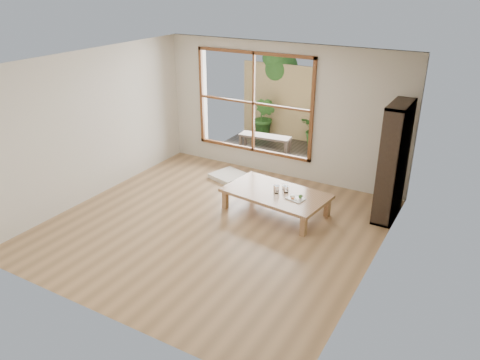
{
  "coord_description": "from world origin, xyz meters",
  "views": [
    {
      "loc": [
        3.65,
        -5.55,
        3.74
      ],
      "look_at": [
        0.07,
        0.7,
        0.55
      ],
      "focal_mm": 35.0,
      "sensor_mm": 36.0,
      "label": 1
    }
  ],
  "objects_px": {
    "low_table": "(276,194)",
    "bookshelf": "(393,162)",
    "food_tray": "(296,198)",
    "garden_bench": "(265,138)"
  },
  "relations": [
    {
      "from": "food_tray",
      "to": "garden_bench",
      "type": "height_order",
      "value": "food_tray"
    },
    {
      "from": "bookshelf",
      "to": "food_tray",
      "type": "height_order",
      "value": "bookshelf"
    },
    {
      "from": "bookshelf",
      "to": "garden_bench",
      "type": "bearing_deg",
      "value": 151.56
    },
    {
      "from": "low_table",
      "to": "food_tray",
      "type": "distance_m",
      "value": 0.42
    },
    {
      "from": "bookshelf",
      "to": "garden_bench",
      "type": "relative_size",
      "value": 1.62
    },
    {
      "from": "low_table",
      "to": "bookshelf",
      "type": "relative_size",
      "value": 0.94
    },
    {
      "from": "food_tray",
      "to": "bookshelf",
      "type": "bearing_deg",
      "value": 47.6
    },
    {
      "from": "low_table",
      "to": "bookshelf",
      "type": "distance_m",
      "value": 1.97
    },
    {
      "from": "food_tray",
      "to": "low_table",
      "type": "bearing_deg",
      "value": -179.32
    },
    {
      "from": "bookshelf",
      "to": "food_tray",
      "type": "bearing_deg",
      "value": -144.64
    }
  ]
}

